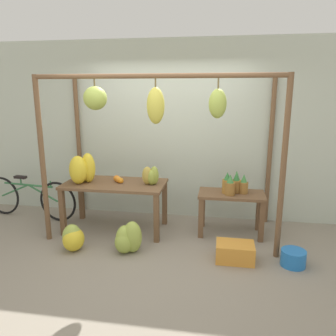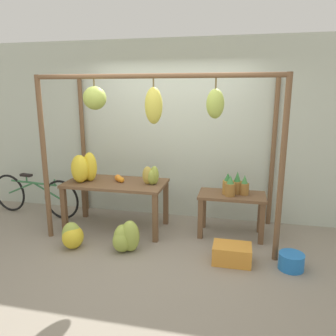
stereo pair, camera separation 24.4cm
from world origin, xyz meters
The scene contains 14 objects.
ground_plane centered at (0.00, 0.00, 0.00)m, with size 20.00×20.00×0.00m, color gray.
shop_wall_back centered at (0.00, 1.47, 1.40)m, with size 8.00×0.08×2.80m.
stall_awning centered at (-0.06, 0.47, 1.61)m, with size 3.14×1.31×2.23m.
display_table_main centered at (-0.70, 0.71, 0.62)m, with size 1.46×0.74×0.72m.
display_table_side centered at (0.97, 0.84, 0.48)m, with size 0.92×0.49×0.61m.
banana_pile_on_table centered at (-1.18, 0.66, 0.91)m, with size 0.42×0.50×0.43m.
orange_pile centered at (-0.66, 0.75, 0.77)m, with size 0.18×0.17×0.09m.
pineapple_cluster centered at (1.00, 0.84, 0.74)m, with size 0.36×0.29×0.31m.
banana_pile_ground_left centered at (-1.05, -0.02, 0.16)m, with size 0.32×0.31×0.35m.
banana_pile_ground_right centered at (-0.33, 0.05, 0.18)m, with size 0.39×0.35×0.42m.
fruit_crate_white centered at (1.02, 0.05, 0.11)m, with size 0.46×0.31×0.22m.
blue_bucket centered at (1.69, 0.04, 0.10)m, with size 0.29×0.29×0.19m.
parked_bicycle centered at (-2.24, 0.94, 0.34)m, with size 1.70×0.24×0.69m.
papaya_pile centered at (-0.16, 0.71, 0.85)m, with size 0.27×0.20×0.27m.
Camera 1 is at (0.81, -3.67, 2.02)m, focal length 35.00 mm.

